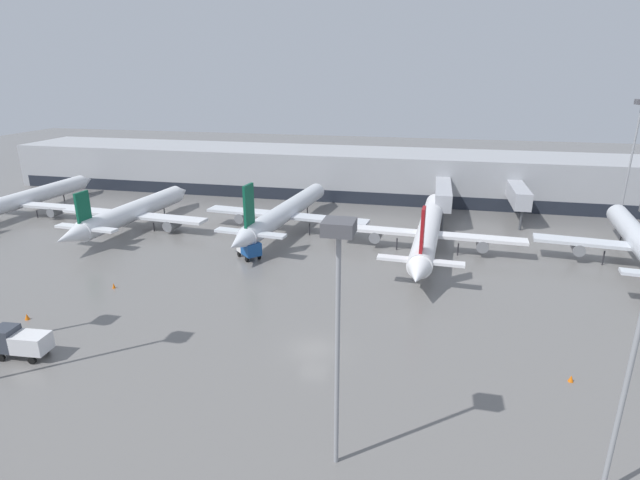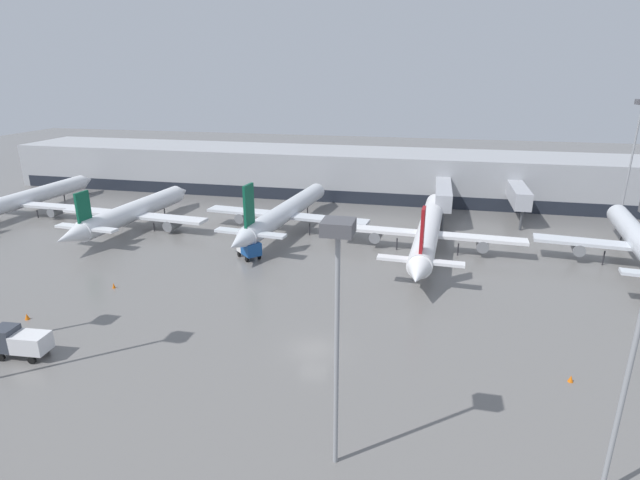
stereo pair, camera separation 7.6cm
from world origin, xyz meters
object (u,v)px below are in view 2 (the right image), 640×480
object	(u,v)px
traffic_cone_4	(114,286)
traffic_cone_3	(571,379)
parked_jet_4	(285,212)
apron_light_mast_1	(338,276)
service_truck_2	(249,247)
service_truck_1	(21,341)
parked_jet_5	(19,201)
traffic_cone_1	(27,317)
parked_jet_1	(133,212)
parked_jet_0	(428,230)
apron_light_mast_4	(638,129)
traffic_cone_0	(336,225)

from	to	relation	value
traffic_cone_4	traffic_cone_3	bearing A→B (deg)	-9.96
parked_jet_4	apron_light_mast_1	world-z (taller)	apron_light_mast_1
service_truck_2	traffic_cone_3	bearing A→B (deg)	-167.75
service_truck_1	service_truck_2	distance (m)	30.30
parked_jet_5	apron_light_mast_1	xyz separation A→B (m)	(66.29, -46.15, 10.64)
traffic_cone_1	apron_light_mast_1	xyz separation A→B (m)	(34.96, -12.50, 12.91)
parked_jet_1	traffic_cone_3	distance (m)	66.86
apron_light_mast_1	traffic_cone_1	bearing A→B (deg)	160.33
service_truck_1	parked_jet_1	bearing A→B (deg)	-76.06
parked_jet_5	apron_light_mast_1	distance (m)	81.47
parked_jet_0	service_truck_1	world-z (taller)	parked_jet_0
parked_jet_4	apron_light_mast_1	xyz separation A→B (m)	(17.34, -47.35, 10.07)
parked_jet_1	apron_light_mast_4	size ratio (longest dim) A/B	1.59
parked_jet_5	apron_light_mast_4	xyz separation A→B (m)	(101.99, 15.62, 13.26)
service_truck_2	apron_light_mast_4	size ratio (longest dim) A/B	0.20
parked_jet_1	traffic_cone_4	bearing A→B (deg)	-148.84
service_truck_1	traffic_cone_0	xyz separation A→B (m)	(20.06, 44.90, -1.24)
service_truck_2	traffic_cone_0	bearing A→B (deg)	-75.25
service_truck_1	traffic_cone_0	world-z (taller)	service_truck_1
parked_jet_4	service_truck_1	xyz separation A→B (m)	(-12.51, -41.01, -1.57)
parked_jet_1	parked_jet_5	world-z (taller)	parked_jet_5
parked_jet_1	parked_jet_0	bearing A→B (deg)	-86.41
apron_light_mast_1	traffic_cone_0	bearing A→B (deg)	100.81
traffic_cone_3	apron_light_mast_4	size ratio (longest dim) A/B	0.03
service_truck_1	apron_light_mast_4	bearing A→B (deg)	-144.03
parked_jet_0	traffic_cone_4	world-z (taller)	parked_jet_0
parked_jet_5	traffic_cone_0	size ratio (longest dim) A/B	54.81
traffic_cone_1	traffic_cone_3	distance (m)	52.27
traffic_cone_3	service_truck_2	bearing A→B (deg)	149.16
service_truck_1	traffic_cone_1	xyz separation A→B (m)	(-5.12, 6.16, -1.27)
parked_jet_4	service_truck_2	distance (m)	12.99
apron_light_mast_1	apron_light_mast_4	distance (m)	71.39
service_truck_1	traffic_cone_4	bearing A→B (deg)	-90.12
parked_jet_4	traffic_cone_4	distance (m)	29.37
parked_jet_5	apron_light_mast_1	bearing A→B (deg)	-123.32
apron_light_mast_4	apron_light_mast_1	bearing A→B (deg)	-120.02
parked_jet_1	traffic_cone_0	world-z (taller)	parked_jet_1
service_truck_2	traffic_cone_4	distance (m)	17.89
apron_light_mast_1	apron_light_mast_4	world-z (taller)	apron_light_mast_4
parked_jet_1	service_truck_2	bearing A→B (deg)	-106.83
traffic_cone_0	apron_light_mast_1	distance (m)	53.73
parked_jet_4	service_truck_2	bearing A→B (deg)	179.63
parked_jet_1	traffic_cone_3	xyz separation A→B (m)	(59.39, -30.60, -2.40)
traffic_cone_4	apron_light_mast_1	size ratio (longest dim) A/B	0.04
traffic_cone_3	traffic_cone_4	xyz separation A→B (m)	(-48.24, 8.47, 0.03)
traffic_cone_0	traffic_cone_4	distance (m)	36.51
service_truck_2	traffic_cone_1	xyz separation A→B (m)	(-16.17, -22.05, -1.22)
traffic_cone_1	apron_light_mast_1	world-z (taller)	apron_light_mast_1
parked_jet_0	traffic_cone_4	xyz separation A→B (m)	(-35.99, -21.45, -2.75)
traffic_cone_1	apron_light_mast_4	xyz separation A→B (m)	(70.66, 49.27, 15.53)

